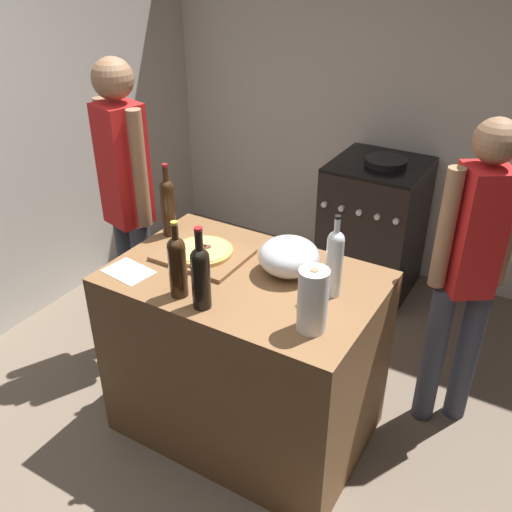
{
  "coord_description": "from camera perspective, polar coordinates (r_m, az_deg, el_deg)",
  "views": [
    {
      "loc": [
        1.02,
        -1.08,
        2.22
      ],
      "look_at": [
        -0.1,
        0.83,
        0.95
      ],
      "focal_mm": 39.79,
      "sensor_mm": 36.0,
      "label": 1
    }
  ],
  "objects": [
    {
      "name": "person_in_red",
      "position": [
        2.74,
        20.62,
        -1.13
      ],
      "size": [
        0.31,
        0.27,
        1.59
      ],
      "color": "#383D4C",
      "rests_on": "ground_plane"
    },
    {
      "name": "ground_plane",
      "position": [
        3.43,
        5.8,
        -10.93
      ],
      "size": [
        4.26,
        3.24,
        0.02
      ],
      "primitive_type": "cube",
      "color": "#6B5B4C"
    },
    {
      "name": "paper_towel_roll",
      "position": [
        2.12,
        5.73,
        -4.45
      ],
      "size": [
        0.12,
        0.12,
        0.26
      ],
      "color": "white",
      "rests_on": "counter"
    },
    {
      "name": "stove",
      "position": [
        3.94,
        11.69,
        2.82
      ],
      "size": [
        0.59,
        0.63,
        0.97
      ],
      "color": "black",
      "rests_on": "ground_plane"
    },
    {
      "name": "person_in_stripes",
      "position": [
        3.11,
        -12.82,
        5.77
      ],
      "size": [
        0.36,
        0.25,
        1.71
      ],
      "color": "#383D4C",
      "rests_on": "ground_plane"
    },
    {
      "name": "recipe_sheet",
      "position": [
        2.59,
        -12.7,
        -1.53
      ],
      "size": [
        0.23,
        0.18,
        0.0
      ],
      "primitive_type": "cube",
      "rotation": [
        0.0,
        0.0,
        -0.14
      ],
      "color": "white",
      "rests_on": "counter"
    },
    {
      "name": "wine_bottle_amber",
      "position": [
        2.23,
        -5.58,
        -1.83
      ],
      "size": [
        0.08,
        0.08,
        0.36
      ],
      "color": "black",
      "rests_on": "counter"
    },
    {
      "name": "wine_bottle_clear",
      "position": [
        2.8,
        -8.84,
        5.13
      ],
      "size": [
        0.07,
        0.07,
        0.37
      ],
      "color": "#331E0F",
      "rests_on": "counter"
    },
    {
      "name": "mixing_bowl",
      "position": [
        2.48,
        3.32,
        -0.04
      ],
      "size": [
        0.27,
        0.27,
        0.17
      ],
      "color": "#B2B2B7",
      "rests_on": "counter"
    },
    {
      "name": "wine_bottle_dark",
      "position": [
        2.31,
        7.89,
        -0.46
      ],
      "size": [
        0.07,
        0.07,
        0.36
      ],
      "color": "silver",
      "rests_on": "counter"
    },
    {
      "name": "kitchen_wall_left",
      "position": [
        3.87,
        -19.88,
        14.38
      ],
      "size": [
        0.1,
        3.24,
        2.6
      ],
      "primitive_type": "cube",
      "color": "beige",
      "rests_on": "ground_plane"
    },
    {
      "name": "kitchen_wall_rear",
      "position": [
        4.01,
        15.58,
        15.52
      ],
      "size": [
        4.26,
        0.1,
        2.6
      ],
      "primitive_type": "cube",
      "color": "beige",
      "rests_on": "ground_plane"
    },
    {
      "name": "wine_bottle_green",
      "position": [
        2.32,
        -7.91,
        -0.78
      ],
      "size": [
        0.08,
        0.08,
        0.34
      ],
      "color": "#331E0F",
      "rests_on": "counter"
    },
    {
      "name": "counter",
      "position": [
        2.76,
        -1.07,
        -9.97
      ],
      "size": [
        1.19,
        0.77,
        0.9
      ],
      "primitive_type": "cube",
      "color": "brown",
      "rests_on": "ground_plane"
    },
    {
      "name": "cutting_board",
      "position": [
        2.65,
        -5.36,
        0.12
      ],
      "size": [
        0.4,
        0.32,
        0.02
      ],
      "primitive_type": "cube",
      "color": "brown",
      "rests_on": "counter"
    },
    {
      "name": "pizza",
      "position": [
        2.64,
        -5.4,
        0.52
      ],
      "size": [
        0.28,
        0.28,
        0.03
      ],
      "color": "tan",
      "rests_on": "cutting_board"
    }
  ]
}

